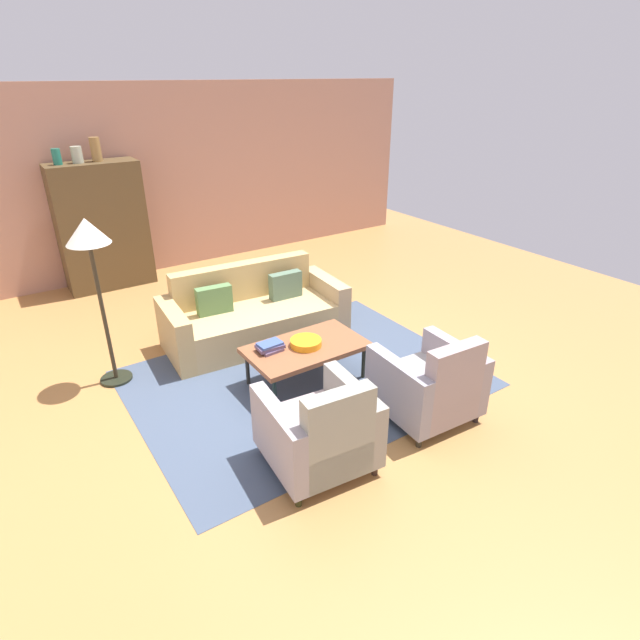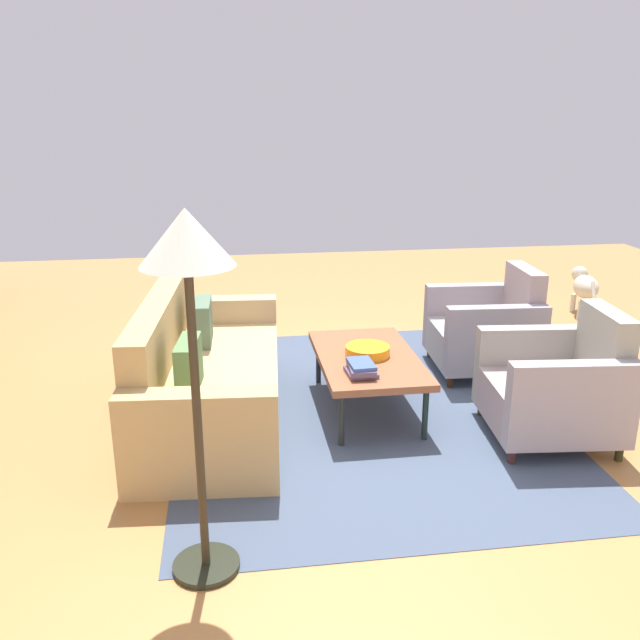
{
  "view_description": "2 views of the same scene",
  "coord_description": "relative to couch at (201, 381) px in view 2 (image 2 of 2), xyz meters",
  "views": [
    {
      "loc": [
        -2.44,
        -3.89,
        2.91
      ],
      "look_at": [
        0.2,
        0.01,
        0.62
      ],
      "focal_mm": 28.76,
      "sensor_mm": 36.0,
      "label": 1
    },
    {
      "loc": [
        -4.36,
        0.92,
        2.09
      ],
      "look_at": [
        0.18,
        0.27,
        0.64
      ],
      "focal_mm": 37.07,
      "sensor_mm": 36.0,
      "label": 2
    }
  ],
  "objects": [
    {
      "name": "ground_plane",
      "position": [
        0.01,
        -1.14,
        -0.29
      ],
      "size": [
        11.18,
        11.18,
        0.0
      ],
      "primitive_type": "plane",
      "color": "#AE7A42"
    },
    {
      "name": "fruit_bowl",
      "position": [
        -0.01,
        -1.19,
        0.16
      ],
      "size": [
        0.32,
        0.32,
        0.07
      ],
      "primitive_type": "cylinder",
      "color": "orange",
      "rests_on": "coffee_table"
    },
    {
      "name": "couch",
      "position": [
        0.0,
        0.0,
        0.0
      ],
      "size": [
        2.16,
        1.05,
        0.86
      ],
      "rotation": [
        0.0,
        0.0,
        3.07
      ],
      "color": "tan",
      "rests_on": "ground"
    },
    {
      "name": "floor_lamp",
      "position": [
        -1.65,
        -0.06,
        1.16
      ],
      "size": [
        0.4,
        0.4,
        1.72
      ],
      "color": "black",
      "rests_on": "ground"
    },
    {
      "name": "coffee_table",
      "position": [
        -0.01,
        -1.19,
        0.09
      ],
      "size": [
        1.2,
        0.7,
        0.42
      ],
      "color": "#252623",
      "rests_on": "ground"
    },
    {
      "name": "armchair_left",
      "position": [
        -0.61,
        -2.35,
        0.06
      ],
      "size": [
        0.87,
        0.87,
        0.88
      ],
      "rotation": [
        0.0,
        0.0,
        -0.09
      ],
      "color": "#3B201F",
      "rests_on": "ground"
    },
    {
      "name": "book_stack",
      "position": [
        -0.35,
        -1.07,
        0.17
      ],
      "size": [
        0.27,
        0.2,
        0.09
      ],
      "color": "#57445C",
      "rests_on": "coffee_table"
    },
    {
      "name": "armchair_right",
      "position": [
        0.59,
        -2.35,
        0.06
      ],
      "size": [
        0.85,
        0.85,
        0.88
      ],
      "rotation": [
        0.0,
        0.0,
        -0.06
      ],
      "color": "#361D11",
      "rests_on": "ground"
    },
    {
      "name": "dog",
      "position": [
        1.96,
        -3.97,
        0.03
      ],
      "size": [
        0.7,
        0.34,
        0.48
      ],
      "rotation": [
        0.0,
        0.0,
        6.03
      ],
      "color": "beige",
      "rests_on": "ground"
    },
    {
      "name": "area_rug",
      "position": [
        -0.01,
        -1.14,
        -0.28
      ],
      "size": [
        3.4,
        2.6,
        0.01
      ],
      "primitive_type": "cube",
      "color": "#425065",
      "rests_on": "ground"
    }
  ]
}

